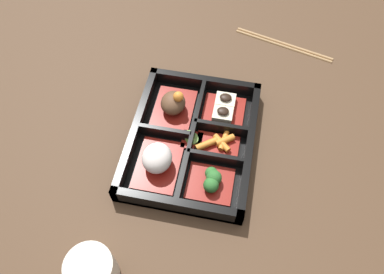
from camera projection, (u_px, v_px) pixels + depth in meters
name	position (u px, v px, depth m)	size (l,w,h in m)	color
ground_plane	(192.00, 144.00, 0.75)	(3.00, 3.00, 0.00)	#4C3523
bento_base	(192.00, 142.00, 0.74)	(0.30, 0.24, 0.01)	black
bento_rim	(193.00, 139.00, 0.73)	(0.30, 0.24, 0.04)	black
bowl_rice	(157.00, 160.00, 0.69)	(0.11, 0.08, 0.05)	maroon
bowl_stew	(174.00, 105.00, 0.76)	(0.11, 0.08, 0.06)	maroon
bowl_greens	(211.00, 181.00, 0.68)	(0.08, 0.08, 0.03)	maroon
bowl_carrots	(218.00, 144.00, 0.73)	(0.06, 0.08, 0.02)	maroon
bowl_tofu	(224.00, 109.00, 0.77)	(0.08, 0.08, 0.03)	maroon
bowl_pickles	(192.00, 138.00, 0.74)	(0.04, 0.04, 0.01)	maroon
tea_cup	(92.00, 271.00, 0.58)	(0.08, 0.08, 0.07)	beige
chopsticks	(284.00, 44.00, 0.89)	(0.08, 0.23, 0.01)	#A87F51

